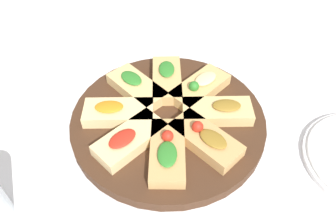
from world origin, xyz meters
TOP-DOWN VIEW (x-y plane):
  - ground_plane at (0.00, 0.00)m, footprint 3.00×3.00m
  - serving_board at (0.00, 0.00)m, footprint 0.40×0.40m
  - focaccia_slice_0 at (0.05, 0.09)m, footprint 0.12×0.15m
  - focaccia_slice_1 at (-0.03, 0.10)m, footprint 0.10×0.15m
  - focaccia_slice_2 at (-0.09, 0.05)m, footprint 0.15×0.13m
  - focaccia_slice_3 at (-0.10, -0.03)m, footprint 0.15×0.10m
  - focaccia_slice_4 at (-0.05, -0.09)m, footprint 0.13×0.15m
  - focaccia_slice_5 at (0.02, -0.10)m, footprint 0.10×0.15m
  - focaccia_slice_6 at (0.09, -0.05)m, footprint 0.15×0.13m
  - focaccia_slice_7 at (0.10, 0.03)m, footprint 0.15×0.10m
  - plate_left at (-0.40, 0.08)m, footprint 0.21×0.21m

SIDE VIEW (x-z plane):
  - ground_plane at x=0.00m, z-range 0.00..0.00m
  - plate_left at x=-0.40m, z-range 0.00..0.02m
  - serving_board at x=0.00m, z-range 0.00..0.02m
  - focaccia_slice_1 at x=-0.03m, z-range 0.02..0.05m
  - focaccia_slice_2 at x=-0.09m, z-range 0.02..0.05m
  - focaccia_slice_3 at x=-0.10m, z-range 0.02..0.05m
  - focaccia_slice_4 at x=-0.05m, z-range 0.02..0.05m
  - focaccia_slice_7 at x=0.10m, z-range 0.02..0.05m
  - focaccia_slice_0 at x=0.05m, z-range 0.02..0.06m
  - focaccia_slice_5 at x=0.02m, z-range 0.02..0.06m
  - focaccia_slice_6 at x=0.09m, z-range 0.02..0.06m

